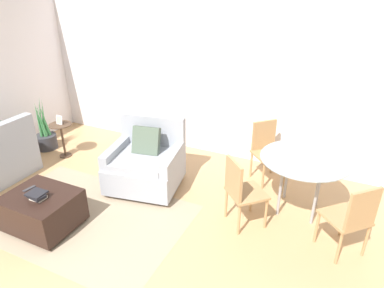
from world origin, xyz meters
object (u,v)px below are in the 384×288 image
Objects in this scene: dining_table at (304,165)px; dining_chair_far_left at (266,147)px; dining_chair_near_left at (241,188)px; dining_chair_near_right at (352,216)px; ottoman at (43,210)px; tv_remote_primary at (29,189)px; side_table at (62,134)px; potted_plant at (45,136)px; picture_frame at (59,120)px; book_stack at (37,196)px; armchair at (146,163)px.

dining_chair_far_left is (-0.61, 0.61, -0.16)m from dining_table.
dining_chair_near_left is 1.00× the size of dining_chair_near_right.
dining_chair_near_right is (3.35, 1.07, 0.27)m from ottoman.
tv_remote_primary is 0.27× the size of side_table.
dining_chair_near_left is (3.79, -0.54, 0.29)m from potted_plant.
potted_plant is 1.06× the size of dining_chair_near_left.
dining_chair_near_left is at bearing 180.00° from dining_chair_near_right.
dining_chair_near_right reaches higher than tv_remote_primary.
picture_frame reaches higher than side_table.
dining_chair_near_left reaches higher than tv_remote_primary.
potted_plant is (-1.44, 1.57, -0.23)m from tv_remote_primary.
dining_chair_near_left is at bearing 28.46° from book_stack.
book_stack is (-0.59, -1.40, 0.14)m from armchair.
dining_chair_near_left is (2.35, 1.02, 0.06)m from tv_remote_primary.
side_table is 0.26m from picture_frame.
dining_chair_far_left reaches higher than picture_frame.
dining_table is at bearing 32.85° from book_stack.
picture_frame is 3.36m from dining_chair_far_left.
tv_remote_primary is at bearing -136.33° from dining_chair_far_left.
armchair is at bearing 56.51° from tv_remote_primary.
dining_chair_near_right is (2.72, -0.26, 0.15)m from armchair.
dining_table is (2.11, 0.35, 0.31)m from armchair.
ottoman is 2.40m from dining_chair_near_left.
ottoman is 1.94m from picture_frame.
book_stack reaches higher than ottoman.
ottoman is at bearing -148.55° from dining_table.
dining_table is (3.88, 0.16, 0.01)m from picture_frame.
potted_plant is (-1.70, 1.68, -0.27)m from book_stack.
book_stack is 2.41m from potted_plant.
armchair is at bearing -6.96° from potted_plant.
dining_chair_near_left is 1.00× the size of dining_chair_far_left.
armchair is 2.31m from potted_plant.
potted_plant reaches higher than dining_table.
dining_table reaches higher than book_stack.
dining_chair_near_left is 1.22m from dining_chair_far_left.
armchair is 1.24× the size of dining_chair_near_right.
book_stack is at bearing -147.15° from dining_table.
dining_table is (3.88, 0.16, 0.27)m from side_table.
tv_remote_primary is at bearing -151.14° from dining_table.
dining_chair_near_left is at bearing -7.86° from picture_frame.
dining_chair_near_left reaches higher than ottoman.
dining_chair_near_left is (2.13, 1.07, 0.27)m from ottoman.
tv_remote_primary is 0.15× the size of dining_table.
potted_plant is 0.87× the size of dining_table.
dining_chair_near_right is (1.22, 0.00, 0.00)m from dining_chair_near_left.
potted_plant reaches higher than dining_chair_far_left.
armchair is 1.18× the size of potted_plant.
side_table is 3.36m from dining_chair_far_left.
potted_plant is 6.31× the size of picture_frame.
dining_table is (2.96, 1.63, 0.22)m from tv_remote_primary.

